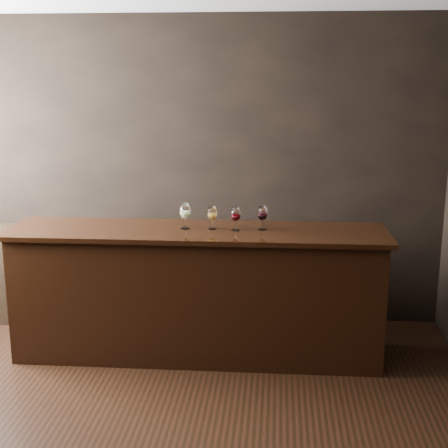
# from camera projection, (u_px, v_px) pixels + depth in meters

# --- Properties ---
(ground) EXTENTS (5.00, 5.00, 0.00)m
(ground) POSITION_uv_depth(u_px,v_px,m) (113.00, 448.00, 3.90)
(ground) COLOR black
(ground) RESTS_ON ground
(room_shell) EXTENTS (5.02, 4.52, 2.81)m
(room_shell) POSITION_uv_depth(u_px,v_px,m) (66.00, 157.00, 3.61)
(room_shell) COLOR black
(room_shell) RESTS_ON ground
(bar_counter) EXTENTS (2.95, 0.66, 1.03)m
(bar_counter) POSITION_uv_depth(u_px,v_px,m) (197.00, 295.00, 5.10)
(bar_counter) COLOR black
(bar_counter) RESTS_ON ground
(bar_top) EXTENTS (3.05, 0.73, 0.04)m
(bar_top) POSITION_uv_depth(u_px,v_px,m) (197.00, 232.00, 4.98)
(bar_top) COLOR black
(bar_top) RESTS_ON bar_counter
(back_bar_shelf) EXTENTS (2.46, 0.40, 0.89)m
(back_bar_shelf) POSITION_uv_depth(u_px,v_px,m) (102.00, 276.00, 5.82)
(back_bar_shelf) COLOR black
(back_bar_shelf) RESTS_ON ground
(glass_white) EXTENTS (0.09, 0.09, 0.21)m
(glass_white) POSITION_uv_depth(u_px,v_px,m) (185.00, 212.00, 4.97)
(glass_white) COLOR white
(glass_white) RESTS_ON bar_top
(glass_amber) EXTENTS (0.08, 0.08, 0.18)m
(glass_amber) POSITION_uv_depth(u_px,v_px,m) (212.00, 214.00, 4.96)
(glass_amber) COLOR white
(glass_amber) RESTS_ON bar_top
(glass_red_a) EXTENTS (0.08, 0.08, 0.19)m
(glass_red_a) POSITION_uv_depth(u_px,v_px,m) (236.00, 215.00, 4.92)
(glass_red_a) COLOR white
(glass_red_a) RESTS_ON bar_top
(glass_red_b) EXTENTS (0.08, 0.08, 0.19)m
(glass_red_b) POSITION_uv_depth(u_px,v_px,m) (262.00, 214.00, 4.94)
(glass_red_b) COLOR white
(glass_red_b) RESTS_ON bar_top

